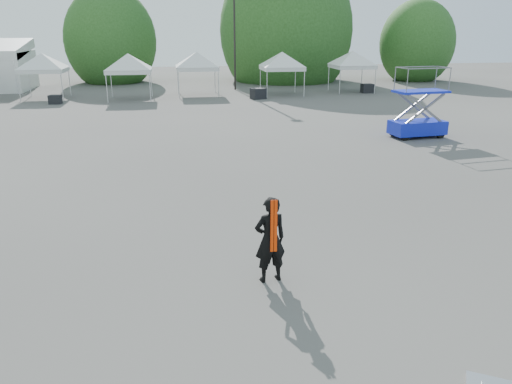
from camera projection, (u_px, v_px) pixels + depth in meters
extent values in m
plane|color=#474442|center=(276.00, 236.00, 12.90)|extent=(120.00, 120.00, 0.00)
cylinder|color=black|center=(234.00, 32.00, 41.85)|extent=(0.16, 0.16, 9.50)
cylinder|color=#382314|center=(113.00, 70.00, 48.75)|extent=(0.36, 0.36, 2.27)
ellipsoid|color=#244A18|center=(111.00, 40.00, 47.88)|extent=(4.16, 4.16, 4.78)
cylinder|color=#382314|center=(285.00, 66.00, 50.40)|extent=(0.36, 0.36, 2.80)
ellipsoid|color=#244A18|center=(286.00, 30.00, 49.32)|extent=(5.12, 5.12, 5.89)
cylinder|color=#382314|center=(414.00, 70.00, 50.67)|extent=(0.36, 0.36, 2.10)
ellipsoid|color=#244A18|center=(417.00, 43.00, 49.86)|extent=(3.84, 3.84, 4.42)
cylinder|color=silver|center=(19.00, 88.00, 36.04)|extent=(0.06, 0.06, 2.00)
cylinder|color=silver|center=(62.00, 87.00, 36.51)|extent=(0.06, 0.06, 2.00)
cylinder|color=silver|center=(30.00, 83.00, 38.84)|extent=(0.06, 0.06, 2.00)
cylinder|color=silver|center=(70.00, 83.00, 39.31)|extent=(0.06, 0.06, 2.00)
cube|color=silver|center=(43.00, 70.00, 37.34)|extent=(3.19, 3.19, 0.30)
pyramid|color=silver|center=(41.00, 53.00, 36.94)|extent=(4.51, 4.51, 1.10)
cylinder|color=silver|center=(107.00, 89.00, 35.43)|extent=(0.06, 0.06, 2.00)
cylinder|color=silver|center=(150.00, 88.00, 35.90)|extent=(0.06, 0.06, 2.00)
cylinder|color=silver|center=(111.00, 84.00, 38.26)|extent=(0.06, 0.06, 2.00)
cylinder|color=silver|center=(151.00, 83.00, 38.73)|extent=(0.06, 0.06, 2.00)
cube|color=silver|center=(129.00, 71.00, 36.74)|extent=(3.22, 3.22, 0.30)
pyramid|color=silver|center=(128.00, 53.00, 36.35)|extent=(4.56, 4.56, 1.10)
cylinder|color=silver|center=(179.00, 84.00, 37.94)|extent=(0.06, 0.06, 2.00)
cylinder|color=silver|center=(218.00, 84.00, 38.42)|extent=(0.06, 0.06, 2.00)
cylinder|color=silver|center=(178.00, 81.00, 40.79)|extent=(0.06, 0.06, 2.00)
cylinder|color=silver|center=(215.00, 80.00, 41.26)|extent=(0.06, 0.06, 2.00)
cube|color=silver|center=(197.00, 68.00, 39.26)|extent=(3.24, 3.24, 0.30)
pyramid|color=silver|center=(196.00, 52.00, 38.87)|extent=(4.58, 4.58, 1.10)
cylinder|color=silver|center=(267.00, 84.00, 38.01)|extent=(0.06, 0.06, 2.00)
cylinder|color=silver|center=(304.00, 84.00, 38.47)|extent=(0.06, 0.06, 2.00)
cylinder|color=silver|center=(260.00, 81.00, 40.75)|extent=(0.06, 0.06, 2.00)
cylinder|color=silver|center=(295.00, 80.00, 41.21)|extent=(0.06, 0.06, 2.00)
cube|color=silver|center=(282.00, 68.00, 39.27)|extent=(3.13, 3.13, 0.30)
pyramid|color=silver|center=(282.00, 52.00, 38.88)|extent=(4.43, 4.43, 1.10)
cylinder|color=silver|center=(340.00, 82.00, 39.76)|extent=(0.06, 0.06, 2.00)
cylinder|color=silver|center=(375.00, 81.00, 40.22)|extent=(0.06, 0.06, 2.00)
cylinder|color=silver|center=(329.00, 78.00, 42.54)|extent=(0.06, 0.06, 2.00)
cylinder|color=silver|center=(362.00, 78.00, 43.01)|extent=(0.06, 0.06, 2.00)
cube|color=silver|center=(352.00, 66.00, 41.04)|extent=(3.18, 3.18, 0.30)
pyramid|color=silver|center=(353.00, 51.00, 40.65)|extent=(4.49, 4.49, 1.10)
imported|color=black|center=(270.00, 240.00, 10.34)|extent=(0.76, 0.58, 1.87)
cube|color=#F03304|center=(272.00, 226.00, 10.05)|extent=(0.15, 0.02, 1.12)
cube|color=#0E1BB7|center=(417.00, 127.00, 24.36)|extent=(2.73, 1.59, 0.65)
cube|color=#0E1BB7|center=(421.00, 91.00, 23.82)|extent=(2.61, 1.52, 0.11)
cylinder|color=black|center=(405.00, 137.00, 23.71)|extent=(0.41, 0.21, 0.39)
cylinder|color=black|center=(440.00, 134.00, 24.22)|extent=(0.41, 0.21, 0.39)
cylinder|color=black|center=(393.00, 132.00, 24.69)|extent=(0.41, 0.21, 0.39)
cylinder|color=black|center=(427.00, 130.00, 25.20)|extent=(0.41, 0.21, 0.39)
cube|color=black|center=(55.00, 100.00, 35.06)|extent=(0.90, 0.76, 0.62)
cube|color=black|center=(258.00, 94.00, 37.51)|extent=(1.24, 1.12, 0.79)
cube|color=black|center=(367.00, 88.00, 41.03)|extent=(0.96, 0.77, 0.72)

